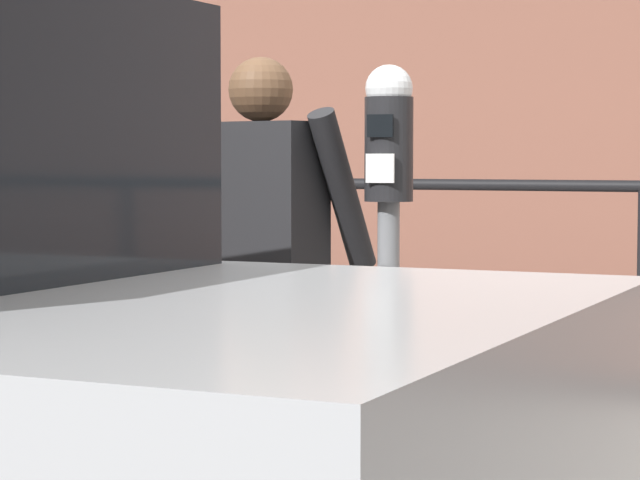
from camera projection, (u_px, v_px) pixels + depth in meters
parking_meter at (389, 214)px, 4.22m from camera, size 0.15×0.16×1.56m
pedestrian_at_meter at (262, 268)px, 4.48m from camera, size 0.63×0.38×1.60m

